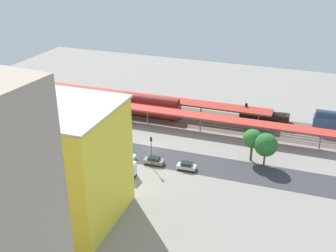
% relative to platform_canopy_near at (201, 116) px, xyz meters
% --- Properties ---
extents(ground_plane, '(155.53, 155.53, 0.00)m').
position_rel_platform_canopy_near_xyz_m(ground_plane, '(8.10, 13.16, -4.09)').
color(ground_plane, gray).
rests_on(ground_plane, ground).
extents(rail_bed, '(97.38, 14.88, 0.01)m').
position_rel_platform_canopy_near_xyz_m(rail_bed, '(8.10, -7.37, -4.09)').
color(rail_bed, '#5B544C').
rests_on(rail_bed, ground).
extents(street_asphalt, '(97.32, 10.29, 0.01)m').
position_rel_platform_canopy_near_xyz_m(street_asphalt, '(8.10, 16.79, -4.09)').
color(street_asphalt, '#38383D').
rests_on(street_asphalt, ground).
extents(track_rails, '(97.20, 8.44, 0.12)m').
position_rel_platform_canopy_near_xyz_m(track_rails, '(8.10, -7.37, -3.91)').
color(track_rails, '#9E9EA8').
rests_on(track_rails, ground).
extents(platform_canopy_near, '(64.94, 4.92, 4.36)m').
position_rel_platform_canopy_near_xyz_m(platform_canopy_near, '(0.00, 0.00, 0.00)').
color(platform_canopy_near, '#B73328').
rests_on(platform_canopy_near, ground).
extents(platform_canopy_far, '(69.85, 5.64, 4.30)m').
position_rel_platform_canopy_near_xyz_m(platform_canopy_far, '(17.91, -7.94, -0.04)').
color(platform_canopy_far, '#A82D23').
rests_on(platform_canopy_far, ground).
extents(locomotive, '(14.27, 3.08, 5.20)m').
position_rel_platform_canopy_near_xyz_m(locomotive, '(-15.33, -10.17, -2.25)').
color(locomotive, black).
rests_on(locomotive, ground).
extents(freight_coach_far, '(16.40, 3.32, 6.01)m').
position_rel_platform_canopy_near_xyz_m(freight_coach_far, '(15.43, -4.58, -0.94)').
color(freight_coach_far, black).
rests_on(freight_coach_far, ground).
extents(parked_car_0, '(4.22, 2.10, 1.69)m').
position_rel_platform_canopy_near_xyz_m(parked_car_0, '(-2.68, 19.76, -3.35)').
color(parked_car_0, black).
rests_on(parked_car_0, ground).
extents(parked_car_1, '(4.50, 2.08, 1.69)m').
position_rel_platform_canopy_near_xyz_m(parked_car_1, '(4.78, 20.03, -3.34)').
color(parked_car_1, black).
rests_on(parked_car_1, ground).
extents(parked_car_2, '(4.26, 1.82, 1.72)m').
position_rel_platform_canopy_near_xyz_m(parked_car_2, '(11.41, 20.09, -3.32)').
color(parked_car_2, black).
rests_on(parked_car_2, ground).
extents(parked_car_3, '(4.60, 1.92, 1.69)m').
position_rel_platform_canopy_near_xyz_m(parked_car_3, '(19.34, 20.41, -3.35)').
color(parked_car_3, black).
rests_on(parked_car_3, ground).
extents(parked_car_4, '(4.24, 1.99, 1.59)m').
position_rel_platform_canopy_near_xyz_m(parked_car_4, '(26.48, 20.37, -3.38)').
color(parked_car_4, black).
rests_on(parked_car_4, ground).
extents(parked_car_5, '(4.66, 2.05, 1.51)m').
position_rel_platform_canopy_near_xyz_m(parked_car_5, '(33.93, 19.94, -3.41)').
color(parked_car_5, black).
rests_on(parked_car_5, ground).
extents(construction_building, '(38.55, 17.34, 20.61)m').
position_rel_platform_canopy_near_xyz_m(construction_building, '(22.39, 42.09, 6.21)').
color(construction_building, yellow).
rests_on(construction_building, ground).
extents(construction_roof_slab, '(39.16, 17.95, 0.40)m').
position_rel_platform_canopy_near_xyz_m(construction_roof_slab, '(22.39, 42.09, 16.72)').
color(construction_roof_slab, '#B7B2A8').
rests_on(construction_roof_slab, construction_building).
extents(box_truck_0, '(8.47, 2.98, 3.38)m').
position_rel_platform_canopy_near_xyz_m(box_truck_0, '(10.36, 26.70, -2.43)').
color(box_truck_0, black).
rests_on(box_truck_0, ground).
extents(street_tree_0, '(4.23, 4.23, 7.51)m').
position_rel_platform_canopy_near_xyz_m(street_tree_0, '(-14.97, 10.97, 1.26)').
color(street_tree_0, brown).
rests_on(street_tree_0, ground).
extents(street_tree_1, '(5.07, 5.07, 7.59)m').
position_rel_platform_canopy_near_xyz_m(street_tree_1, '(-18.06, 12.29, 0.95)').
color(street_tree_1, brown).
rests_on(street_tree_1, ground).
extents(street_tree_2, '(5.48, 5.48, 8.18)m').
position_rel_platform_canopy_near_xyz_m(street_tree_2, '(26.95, 11.38, 1.33)').
color(street_tree_2, brown).
rests_on(street_tree_2, ground).
extents(traffic_light, '(0.50, 0.36, 7.16)m').
position_rel_platform_canopy_near_xyz_m(traffic_light, '(4.79, 21.35, 0.60)').
color(traffic_light, '#333333').
rests_on(traffic_light, ground).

